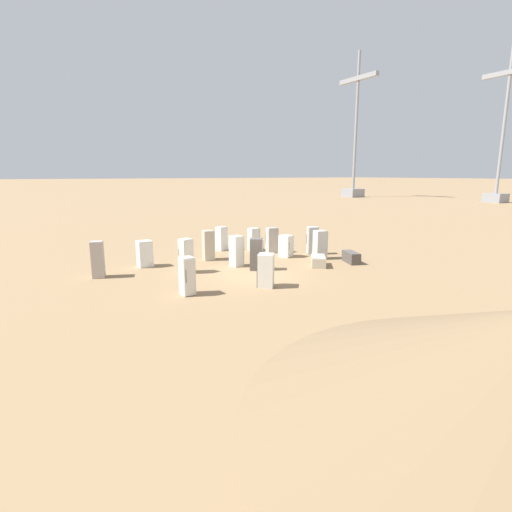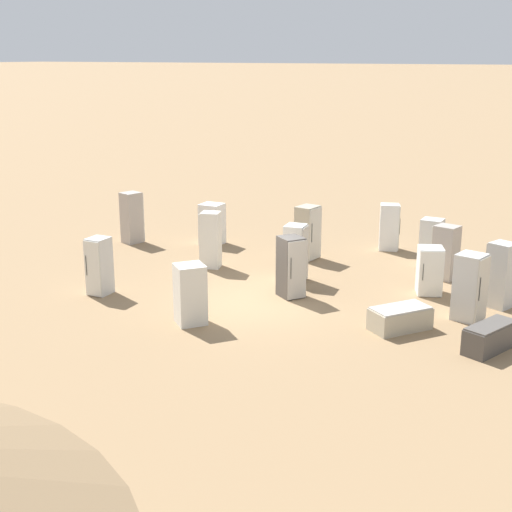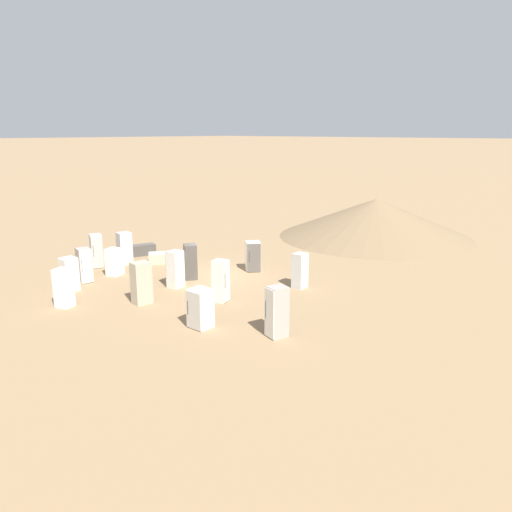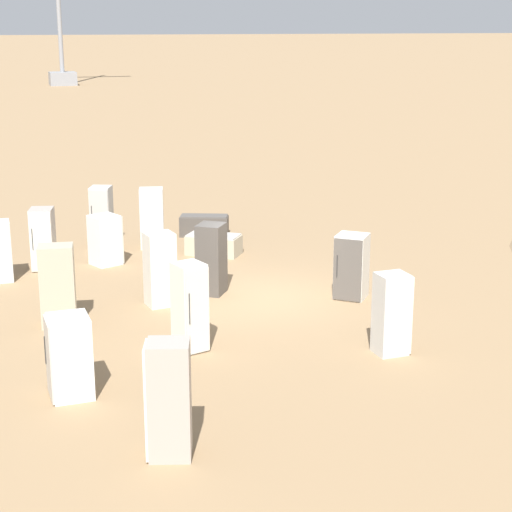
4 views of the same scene
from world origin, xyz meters
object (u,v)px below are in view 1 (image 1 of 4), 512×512
object	(u,v)px
discarded_fridge_6	(208,245)
discarded_fridge_14	(257,254)
discarded_fridge_10	(286,246)
power_pylon_1	(501,155)
power_pylon_2	(355,154)
discarded_fridge_11	(272,240)
discarded_fridge_2	(145,254)
discarded_fridge_12	(254,239)
discarded_fridge_7	(320,245)
discarded_fridge_8	(187,276)
discarded_fridge_4	(186,256)
discarded_fridge_15	(222,239)
discarded_fridge_3	(266,271)
discarded_fridge_0	(351,257)
discarded_fridge_9	(312,241)
discarded_fridge_1	(98,259)
discarded_fridge_5	(318,261)
discarded_fridge_13	(237,251)

from	to	relation	value
discarded_fridge_6	discarded_fridge_14	distance (m)	4.06
discarded_fridge_10	power_pylon_1	bearing A→B (deg)	175.84
power_pylon_2	discarded_fridge_11	bearing A→B (deg)	-48.30
discarded_fridge_2	discarded_fridge_12	distance (m)	7.98
power_pylon_1	discarded_fridge_7	distance (m)	66.77
power_pylon_1	discarded_fridge_8	world-z (taller)	power_pylon_1
discarded_fridge_11	discarded_fridge_8	bearing A→B (deg)	139.76
discarded_fridge_4	discarded_fridge_14	bearing A→B (deg)	-128.30
discarded_fridge_8	discarded_fridge_10	world-z (taller)	discarded_fridge_8
discarded_fridge_15	discarded_fridge_3	bearing A→B (deg)	-33.33
power_pylon_1	discarded_fridge_6	world-z (taller)	power_pylon_1
power_pylon_2	discarded_fridge_2	bearing A→B (deg)	-52.64
discarded_fridge_0	discarded_fridge_12	world-z (taller)	discarded_fridge_12
discarded_fridge_7	discarded_fridge_6	bearing A→B (deg)	-105.90
discarded_fridge_7	discarded_fridge_0	bearing A→B (deg)	38.63
discarded_fridge_3	discarded_fridge_12	bearing A→B (deg)	12.67
discarded_fridge_6	discarded_fridge_7	distance (m)	7.04
discarded_fridge_0	discarded_fridge_11	bearing A→B (deg)	-44.66
discarded_fridge_3	discarded_fridge_9	xyz separation A→B (m)	(-5.15, 6.89, 0.12)
discarded_fridge_7	discarded_fridge_1	bearing A→B (deg)	-87.54
power_pylon_2	discarded_fridge_6	xyz separation A→B (m)	(47.57, -58.15, -9.03)
discarded_fridge_0	discarded_fridge_9	xyz separation A→B (m)	(-3.28, -0.39, 0.59)
discarded_fridge_6	discarded_fridge_2	bearing A→B (deg)	-84.20
discarded_fridge_7	power_pylon_2	bearing A→B (deg)	146.80
discarded_fridge_15	discarded_fridge_7	bearing A→B (deg)	15.36
discarded_fridge_5	discarded_fridge_2	bearing A→B (deg)	-174.00
discarded_fridge_12	discarded_fridge_8	bearing A→B (deg)	-136.08
power_pylon_1	discarded_fridge_14	distance (m)	71.60
discarded_fridge_1	discarded_fridge_12	size ratio (longest dim) A/B	1.19
discarded_fridge_1	discarded_fridge_12	bearing A→B (deg)	28.13
discarded_fridge_2	discarded_fridge_0	bearing A→B (deg)	-27.99
discarded_fridge_1	discarded_fridge_5	bearing A→B (deg)	-2.12
power_pylon_2	discarded_fridge_10	size ratio (longest dim) A/B	22.68
discarded_fridge_8	discarded_fridge_9	bearing A→B (deg)	-159.62
discarded_fridge_15	discarded_fridge_13	bearing A→B (deg)	-35.76
discarded_fridge_14	discarded_fridge_15	world-z (taller)	discarded_fridge_14
discarded_fridge_11	discarded_fridge_14	xyz separation A→B (m)	(3.85, -3.50, 0.04)
discarded_fridge_8	discarded_fridge_13	bearing A→B (deg)	-141.80
discarded_fridge_0	discarded_fridge_6	world-z (taller)	discarded_fridge_6
power_pylon_2	discarded_fridge_11	distance (m)	72.13
discarded_fridge_8	power_pylon_2	bearing A→B (deg)	-141.39
discarded_fridge_0	discarded_fridge_4	world-z (taller)	discarded_fridge_4
discarded_fridge_2	discarded_fridge_8	bearing A→B (deg)	-91.12
discarded_fridge_8	discarded_fridge_2	bearing A→B (deg)	-91.33
discarded_fridge_15	discarded_fridge_14	bearing A→B (deg)	-27.78
discarded_fridge_2	discarded_fridge_7	size ratio (longest dim) A/B	0.84
discarded_fridge_2	discarded_fridge_8	world-z (taller)	discarded_fridge_8
discarded_fridge_4	discarded_fridge_11	size ratio (longest dim) A/B	1.09
discarded_fridge_4	discarded_fridge_11	bearing A→B (deg)	-88.08
discarded_fridge_10	discarded_fridge_5	bearing A→B (deg)	68.98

